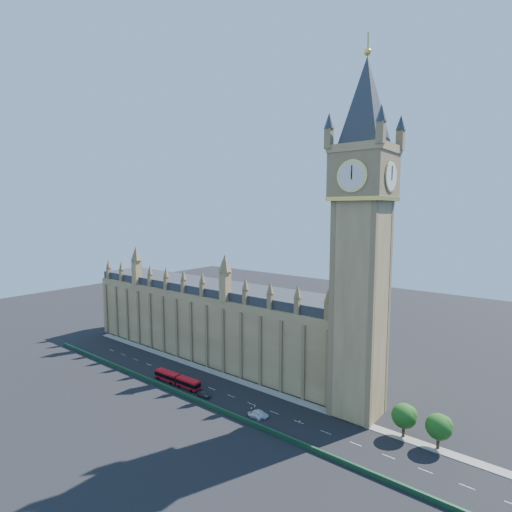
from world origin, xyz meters
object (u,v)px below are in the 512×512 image
Objects in this scene: car_white at (255,416)px; car_silver at (260,414)px; red_bus at (177,380)px; car_grey at (204,394)px.

car_silver is at bearing -31.13° from car_white.
car_white is at bearing 152.44° from car_silver.
red_bus is 12.95m from car_grey.
car_white is (-0.69, -1.38, -0.18)m from car_silver.
red_bus reaches higher than car_grey.
car_grey is 19.61m from car_white.
red_bus is at bearing 90.12° from car_silver.
red_bus is 4.63× the size of car_white.
car_silver is (33.21, 0.62, -0.91)m from red_bus.
car_grey is 1.15× the size of car_white.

